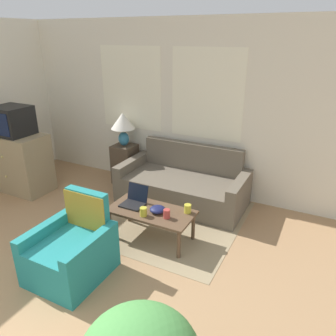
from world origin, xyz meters
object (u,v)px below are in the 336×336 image
at_px(television, 12,121).
at_px(table_lamp, 123,123).
at_px(cup_navy, 167,214).
at_px(snack_bowl, 158,209).
at_px(couch, 184,185).
at_px(armchair, 73,251).
at_px(laptop, 134,200).
at_px(cup_yellow, 188,209).
at_px(cup_white, 143,212).
at_px(coffee_table, 151,214).

distance_m(television, table_lamp, 1.68).
height_order(cup_navy, snack_bowl, cup_navy).
xyz_separation_m(couch, snack_bowl, (0.15, -1.09, 0.17)).
height_order(television, snack_bowl, television).
xyz_separation_m(couch, cup_navy, (0.31, -1.15, 0.19)).
xyz_separation_m(armchair, cup_navy, (0.65, 0.86, 0.18)).
xyz_separation_m(armchair, laptop, (0.14, 0.97, 0.18)).
bearing_deg(cup_yellow, snack_bowl, -154.58).
height_order(television, cup_white, television).
bearing_deg(armchair, cup_yellow, 52.67).
xyz_separation_m(laptop, cup_white, (0.25, -0.19, 0.00)).
xyz_separation_m(cup_yellow, snack_bowl, (-0.32, -0.15, -0.02)).
bearing_deg(snack_bowl, table_lamp, 136.32).
xyz_separation_m(television, cup_navy, (2.82, -0.33, -0.70)).
relative_size(table_lamp, laptop, 1.94).
distance_m(armchair, television, 2.62).
xyz_separation_m(television, cup_yellow, (2.99, -0.11, -0.70)).
bearing_deg(laptop, snack_bowl, -7.25).
relative_size(armchair, table_lamp, 1.54).
height_order(armchair, snack_bowl, armchair).
distance_m(television, cup_yellow, 3.07).
height_order(armchair, coffee_table, armchair).
xyz_separation_m(coffee_table, cup_yellow, (0.41, 0.15, 0.10)).
relative_size(coffee_table, snack_bowl, 5.53).
distance_m(armchair, table_lamp, 2.46).
xyz_separation_m(armchair, television, (-2.16, 1.18, 0.88)).
distance_m(table_lamp, cup_navy, 2.07).
height_order(cup_yellow, snack_bowl, cup_yellow).
height_order(table_lamp, cup_navy, table_lamp).
relative_size(couch, cup_yellow, 17.60).
distance_m(couch, cup_navy, 1.21).
xyz_separation_m(couch, laptop, (-0.20, -1.04, 0.19)).
relative_size(coffee_table, laptop, 3.71).
height_order(cup_white, snack_bowl, cup_white).
bearing_deg(couch, laptop, -101.00).
distance_m(armchair, cup_yellow, 1.37).
bearing_deg(laptop, armchair, -98.46).
xyz_separation_m(cup_white, snack_bowl, (0.11, 0.15, -0.02)).
height_order(couch, television, television).
bearing_deg(laptop, table_lamp, 128.51).
relative_size(couch, television, 3.45).
distance_m(television, cup_white, 2.68).
distance_m(couch, cup_white, 1.25).
distance_m(armchair, laptop, 0.99).
relative_size(armchair, snack_bowl, 4.47).
bearing_deg(television, couch, 18.19).
xyz_separation_m(table_lamp, cup_navy, (1.48, -1.33, -0.59)).
bearing_deg(coffee_table, cup_yellow, 20.36).
xyz_separation_m(television, laptop, (2.31, -0.22, -0.70)).
distance_m(coffee_table, cup_white, 0.18).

